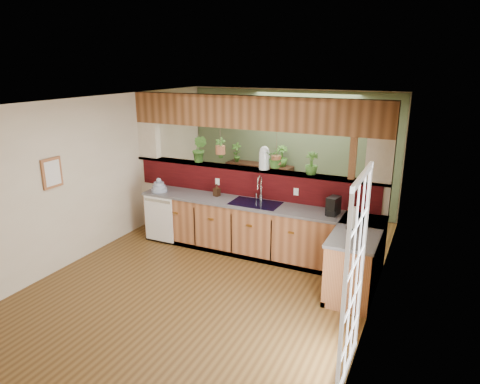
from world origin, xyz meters
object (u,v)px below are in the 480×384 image
at_px(coffee_maker, 333,207).
at_px(shelving_console, 259,186).
at_px(faucet, 260,187).
at_px(glass_jar, 264,158).
at_px(soap_dispenser, 217,190).
at_px(paper_towel, 352,218).
at_px(dish_stack, 159,187).

relative_size(coffee_maker, shelving_console, 0.19).
bearing_deg(faucet, coffee_maker, -7.39).
bearing_deg(glass_jar, faucet, -85.60).
bearing_deg(faucet, soap_dispenser, -174.93).
xyz_separation_m(coffee_maker, paper_towel, (0.37, -0.46, 0.02)).
bearing_deg(glass_jar, dish_stack, -165.23).
height_order(soap_dispenser, glass_jar, glass_jar).
distance_m(dish_stack, shelving_console, 2.61).
relative_size(faucet, coffee_maker, 1.57).
height_order(faucet, paper_towel, faucet).
bearing_deg(glass_jar, soap_dispenser, -159.42).
height_order(soap_dispenser, shelving_console, soap_dispenser).
height_order(dish_stack, coffee_maker, coffee_maker).
xyz_separation_m(dish_stack, paper_towel, (3.48, -0.36, 0.07)).
bearing_deg(soap_dispenser, dish_stack, -169.59).
relative_size(coffee_maker, paper_towel, 0.85).
bearing_deg(glass_jar, coffee_maker, -16.51).
bearing_deg(soap_dispenser, glass_jar, 20.58).
xyz_separation_m(faucet, dish_stack, (-1.84, -0.26, -0.16)).
bearing_deg(soap_dispenser, faucet, 5.07).
bearing_deg(faucet, dish_stack, -171.82).
xyz_separation_m(faucet, glass_jar, (-0.02, 0.22, 0.45)).
relative_size(paper_towel, glass_jar, 0.83).
height_order(faucet, glass_jar, glass_jar).
xyz_separation_m(paper_towel, shelving_console, (-2.53, 2.74, -0.55)).
height_order(paper_towel, shelving_console, paper_towel).
bearing_deg(dish_stack, paper_towel, -5.84).
bearing_deg(paper_towel, dish_stack, 174.16).
xyz_separation_m(paper_towel, glass_jar, (-1.66, 0.84, 0.54)).
height_order(dish_stack, glass_jar, glass_jar).
distance_m(coffee_maker, paper_towel, 0.59).
distance_m(dish_stack, soap_dispenser, 1.08).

